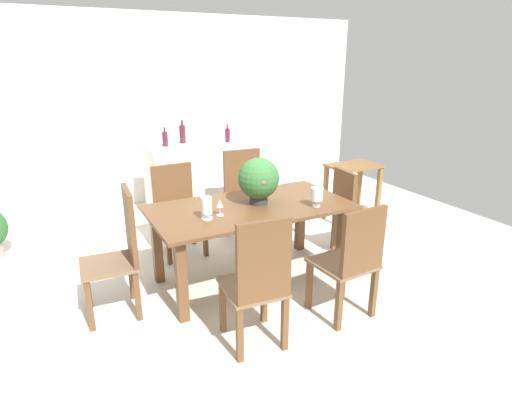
{
  "coord_description": "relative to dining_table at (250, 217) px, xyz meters",
  "views": [
    {
      "loc": [
        -1.62,
        -3.47,
        2.01
      ],
      "look_at": [
        0.1,
        -0.14,
        0.71
      ],
      "focal_mm": 29.76,
      "sensor_mm": 36.0,
      "label": 1
    }
  ],
  "objects": [
    {
      "name": "chair_near_right",
      "position": [
        0.41,
        -0.94,
        -0.09
      ],
      "size": [
        0.47,
        0.47,
        0.97
      ],
      "rotation": [
        0.0,
        0.0,
        3.2
      ],
      "color": "brown",
      "rests_on": "ground"
    },
    {
      "name": "wine_glass",
      "position": [
        -0.34,
        -0.1,
        0.22
      ],
      "size": [
        0.06,
        0.06,
        0.14
      ],
      "color": "silver",
      "rests_on": "dining_table"
    },
    {
      "name": "ground_plane",
      "position": [
        0.0,
        0.22,
        -0.63
      ],
      "size": [
        7.04,
        7.04,
        0.0
      ],
      "primitive_type": "plane",
      "color": "silver"
    },
    {
      "name": "chair_far_right",
      "position": [
        0.42,
        0.96,
        -0.07
      ],
      "size": [
        0.51,
        0.51,
        1.02
      ],
      "rotation": [
        0.0,
        0.0,
        -0.07
      ],
      "color": "brown",
      "rests_on": "ground"
    },
    {
      "name": "crystal_vase_center_near",
      "position": [
        -0.47,
        -0.13,
        0.22
      ],
      "size": [
        0.1,
        0.1,
        0.19
      ],
      "color": "silver",
      "rests_on": "dining_table"
    },
    {
      "name": "kitchen_counter",
      "position": [
        0.39,
        1.93,
        -0.15
      ],
      "size": [
        1.68,
        0.66,
        0.96
      ],
      "primitive_type": "cube",
      "color": "silver",
      "rests_on": "ground"
    },
    {
      "name": "chair_near_left",
      "position": [
        -0.42,
        -0.95,
        -0.07
      ],
      "size": [
        0.46,
        0.48,
        1.04
      ],
      "rotation": [
        0.0,
        0.0,
        3.05
      ],
      "color": "brown",
      "rests_on": "ground"
    },
    {
      "name": "wine_bottle_tall",
      "position": [
        0.6,
        1.86,
        0.43
      ],
      "size": [
        0.06,
        0.06,
        0.23
      ],
      "color": "#511E28",
      "rests_on": "kitchen_counter"
    },
    {
      "name": "dining_table",
      "position": [
        0.0,
        0.0,
        0.0
      ],
      "size": [
        1.81,
        0.95,
        0.74
      ],
      "color": "brown",
      "rests_on": "ground"
    },
    {
      "name": "chair_head_end",
      "position": [
        -1.17,
        -0.01,
        -0.06
      ],
      "size": [
        0.46,
        0.46,
        1.05
      ],
      "rotation": [
        0.0,
        0.0,
        -1.64
      ],
      "color": "brown",
      "rests_on": "ground"
    },
    {
      "name": "wine_bottle_green",
      "position": [
        0.05,
        2.05,
        0.45
      ],
      "size": [
        0.08,
        0.08,
        0.3
      ],
      "color": "#511E28",
      "rests_on": "kitchen_counter"
    },
    {
      "name": "wine_bottle_dark",
      "position": [
        -0.21,
        1.95,
        0.43
      ],
      "size": [
        0.07,
        0.07,
        0.24
      ],
      "color": "#511E28",
      "rests_on": "kitchen_counter"
    },
    {
      "name": "side_table",
      "position": [
        1.88,
        0.83,
        -0.09
      ],
      "size": [
        0.64,
        0.45,
        0.73
      ],
      "color": "brown",
      "rests_on": "ground"
    },
    {
      "name": "crystal_vase_left",
      "position": [
        0.52,
        -0.29,
        0.23
      ],
      "size": [
        0.11,
        0.11,
        0.18
      ],
      "color": "silver",
      "rests_on": "dining_table"
    },
    {
      "name": "flower_centerpiece",
      "position": [
        0.1,
        0.02,
        0.34
      ],
      "size": [
        0.38,
        0.38,
        0.43
      ],
      "color": "#333338",
      "rests_on": "dining_table"
    },
    {
      "name": "chair_far_left",
      "position": [
        -0.41,
        0.94,
        -0.1
      ],
      "size": [
        0.49,
        0.45,
        0.95
      ],
      "rotation": [
        0.0,
        0.0,
        0.03
      ],
      "color": "brown",
      "rests_on": "ground"
    },
    {
      "name": "back_wall",
      "position": [
        0.0,
        2.82,
        0.67
      ],
      "size": [
        6.4,
        0.1,
        2.6
      ],
      "primitive_type": "cube",
      "color": "silver",
      "rests_on": "ground"
    },
    {
      "name": "chair_foot_end",
      "position": [
        1.18,
        0.01,
        -0.11
      ],
      "size": [
        0.45,
        0.44,
        0.94
      ],
      "rotation": [
        0.0,
        0.0,
        1.47
      ],
      "color": "brown",
      "rests_on": "ground"
    }
  ]
}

